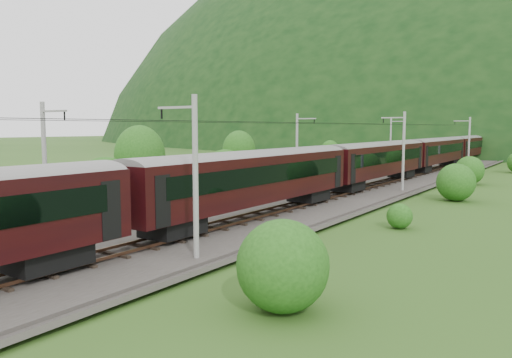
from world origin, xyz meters
The scene contains 14 objects.
ground centered at (0.00, 0.00, 0.00)m, with size 600.00×600.00×0.00m, color #284A17.
railbed centered at (0.00, 10.00, 0.15)m, with size 14.00×220.00×0.30m, color #38332D.
track_left centered at (-2.40, 10.00, 0.37)m, with size 2.40×220.00×0.27m.
track_right centered at (2.40, 10.00, 0.37)m, with size 2.40×220.00×0.27m.
catenary_left centered at (-6.12, 32.00, 4.50)m, with size 2.54×192.28×8.00m.
catenary_right centered at (6.12, 32.00, 4.50)m, with size 2.54×192.28×8.00m.
overhead_wires centered at (0.00, 10.00, 7.10)m, with size 4.83×198.00×0.03m.
mountain_ridge centered at (-120.00, 300.00, 0.00)m, with size 336.00×280.00×132.00m, color black.
train centered at (2.40, 34.65, 3.75)m, with size 3.20×178.29×5.57m.
hazard_post_near centered at (-0.35, 37.41, 1.00)m, with size 0.15×0.15×1.40m, color red.
hazard_post_far centered at (0.13, 25.22, 1.10)m, with size 0.17×0.17×1.59m, color red.
signal centered at (-3.52, 46.78, 1.47)m, with size 0.22×0.22×2.00m.
vegetation_left centered at (-14.55, 15.38, 2.77)m, with size 10.55×140.83×6.94m.
vegetation_right centered at (12.10, 26.91, 1.44)m, with size 6.28×106.90×3.11m.
Camera 1 is at (22.17, -18.32, 6.73)m, focal length 35.00 mm.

